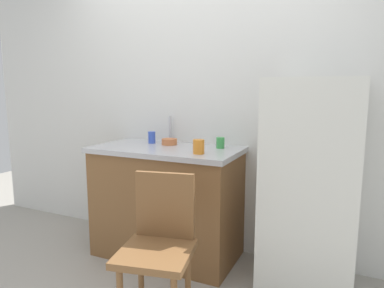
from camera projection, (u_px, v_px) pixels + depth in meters
The scene contains 10 objects.
back_wall at pixel (201, 99), 2.98m from camera, with size 4.80×0.10×2.58m, color silver.
cabinet_base at pixel (167, 204), 2.87m from camera, with size 1.15×0.60×0.87m, color brown.
countertop at pixel (167, 150), 2.79m from camera, with size 1.19×0.64×0.04m, color #B7B7BC.
faucet at pixel (170, 129), 3.04m from camera, with size 0.02×0.02×0.23m, color #B7B7BC.
refrigerator at pixel (311, 187), 2.34m from camera, with size 0.59×0.63×1.45m, color silver.
chair at pixel (159, 244), 1.99m from camera, with size 0.47×0.47×0.89m.
terracotta_bowl at pixel (169, 142), 2.91m from camera, with size 0.13×0.13×0.05m, color #C67042.
cup_orange at pixel (199, 147), 2.50m from camera, with size 0.08×0.08×0.10m, color orange.
cup_blue at pixel (152, 137), 2.99m from camera, with size 0.06×0.06×0.10m, color blue.
cup_green at pixel (220, 143), 2.74m from camera, with size 0.07×0.07×0.09m, color green.
Camera 1 is at (1.20, -1.76, 1.38)m, focal length 32.42 mm.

